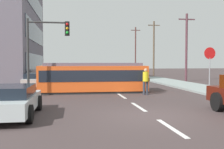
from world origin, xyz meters
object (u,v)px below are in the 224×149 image
utility_pole_mid (186,46)px  utility_pole_distant (135,49)px  streetcar_tram (93,77)px  parked_sedan_near (10,101)px  city_bus (89,72)px  stop_sign (210,60)px  parked_sedan_mid (36,80)px  traffic_light_mast (45,42)px  parked_sedan_far (50,76)px  pedestrian_crossing (146,80)px  utility_pole_far (154,47)px

utility_pole_mid → utility_pole_distant: utility_pole_distant is taller
streetcar_tram → parked_sedan_near: 8.63m
city_bus → utility_pole_mid: 10.84m
stop_sign → utility_pole_mid: size_ratio=0.40×
stop_sign → utility_pole_distant: utility_pole_distant is taller
parked_sedan_mid → traffic_light_mast: size_ratio=0.96×
utility_pole_mid → parked_sedan_mid: bearing=-162.3°
parked_sedan_mid → parked_sedan_far: (0.65, 6.90, 0.00)m
parked_sedan_near → parked_sedan_far: size_ratio=0.96×
city_bus → pedestrian_crossing: city_bus is taller
streetcar_tram → utility_pole_mid: 14.18m
utility_pole_distant → stop_sign: bearing=-96.1°
parked_sedan_mid → utility_pole_far: size_ratio=0.55×
pedestrian_crossing → utility_pole_far: utility_pole_far is taller
utility_pole_mid → parked_sedan_far: bearing=171.7°
utility_pole_far → city_bus: bearing=-130.5°
parked_sedan_near → utility_pole_mid: bearing=48.4°
parked_sedan_mid → utility_pole_mid: (15.03, 4.81, 3.15)m
utility_pole_mid → utility_pole_far: (0.05, 11.25, 0.45)m
streetcar_tram → parked_sedan_mid: streetcar_tram is taller
parked_sedan_mid → utility_pole_far: utility_pole_far is taller
streetcar_tram → traffic_light_mast: (-2.98, -1.92, 2.20)m
stop_sign → pedestrian_crossing: bearing=176.3°
parked_sedan_mid → utility_pole_far: bearing=46.8°
traffic_light_mast → city_bus: bearing=70.9°
streetcar_tram → parked_sedan_far: bearing=108.2°
pedestrian_crossing → traffic_light_mast: 6.57m
city_bus → traffic_light_mast: traffic_light_mast is taller
parked_sedan_near → utility_pole_mid: (14.65, 16.49, 3.15)m
utility_pole_far → streetcar_tram: bearing=-118.5°
utility_pole_mid → utility_pole_distant: (0.18, 22.75, 0.75)m
stop_sign → city_bus: bearing=125.2°
parked_sedan_near → traffic_light_mast: size_ratio=0.92×
streetcar_tram → city_bus: size_ratio=1.40×
parked_sedan_near → utility_pole_mid: size_ratio=0.59×
streetcar_tram → pedestrian_crossing: streetcar_tram is taller
city_bus → parked_sedan_mid: (-4.58, -3.76, -0.45)m
utility_pole_distant → city_bus: bearing=-114.1°
parked_sedan_mid → traffic_light_mast: (1.24, -5.88, 2.61)m
streetcar_tram → traffic_light_mast: bearing=-147.2°
stop_sign → traffic_light_mast: bearing=178.5°
city_bus → utility_pole_far: (10.49, 12.30, 3.15)m
streetcar_tram → traffic_light_mast: size_ratio=1.57×
utility_pole_distant → parked_sedan_near: bearing=-110.7°
utility_pole_far → pedestrian_crossing: bearing=-109.3°
pedestrian_crossing → parked_sedan_far: bearing=117.8°
city_bus → parked_sedan_near: (-4.20, -15.44, -0.45)m
parked_sedan_near → parked_sedan_mid: 11.69m
parked_sedan_near → utility_pole_far: 31.60m
stop_sign → parked_sedan_near: bearing=-153.7°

